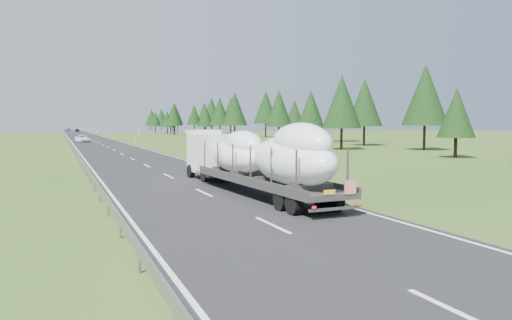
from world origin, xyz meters
name	(u,v)px	position (x,y,z in m)	size (l,w,h in m)	color
ground	(272,226)	(0.00, 0.00, 0.00)	(400.00, 400.00, 0.00)	#304B19
road_surface	(92,140)	(0.00, 100.00, 0.01)	(10.00, 400.00, 0.02)	black
guardrail	(67,137)	(-5.30, 99.94, 0.60)	(0.10, 400.00, 0.76)	slate
marker_posts	(102,133)	(6.50, 155.00, 0.54)	(0.13, 350.08, 1.00)	silver
highway_sign	(139,133)	(7.20, 80.00, 1.81)	(0.08, 0.90, 2.60)	slate
tree_line_right	(258,109)	(39.63, 99.57, 7.15)	(26.32, 301.82, 12.63)	black
boat_truck	(252,156)	(2.31, 7.93, 1.95)	(3.14, 17.44, 3.69)	silver
distant_van	(82,139)	(-2.64, 86.20, 0.69)	(2.28, 4.94, 1.37)	white
distant_car_dark	(77,130)	(0.78, 210.85, 0.74)	(1.76, 4.36, 1.49)	black
distant_car_blue	(68,129)	(-2.20, 255.63, 0.74)	(1.58, 4.52, 1.49)	#172742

